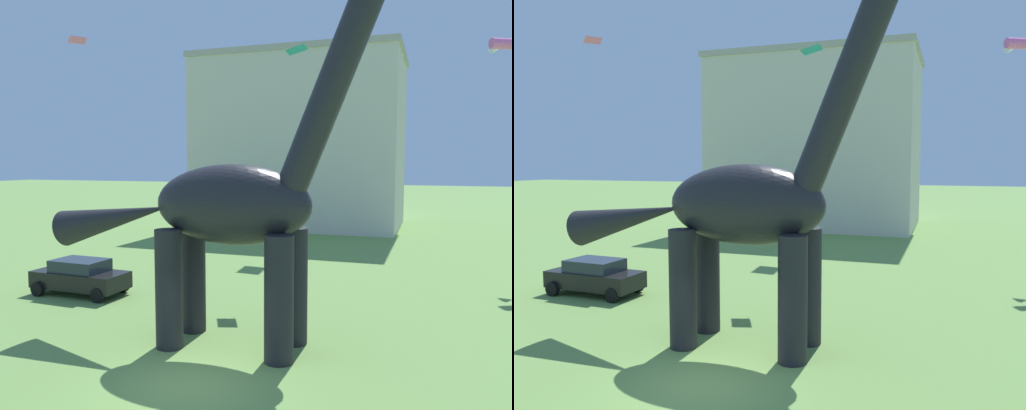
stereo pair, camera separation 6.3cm
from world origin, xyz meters
TOP-DOWN VIEW (x-y plane):
  - ground_plane at (0.00, 0.00)m, footprint 240.00×240.00m
  - dinosaur_sculpture at (-0.09, 2.99)m, footprint 11.89×2.52m
  - parked_sedan_left at (-8.67, 6.48)m, footprint 4.27×2.03m
  - kite_near_high at (9.32, 19.33)m, footprint 2.06×2.10m
  - kite_mid_center at (-3.33, 22.94)m, footprint 1.47×1.90m
  - kite_far_right at (-18.67, 19.25)m, footprint 1.41×1.46m
  - kite_mid_right at (-1.07, 8.10)m, footprint 1.12×1.23m
  - background_building_block at (-5.75, 34.03)m, footprint 17.99×12.03m

SIDE VIEW (x-z plane):
  - ground_plane at x=0.00m, z-range 0.00..0.00m
  - parked_sedan_left at x=-8.67m, z-range 0.03..1.58m
  - dinosaur_sculpture at x=-0.09m, z-range -1.72..10.71m
  - kite_mid_right at x=-1.07m, z-range 3.93..5.18m
  - background_building_block at x=-5.75m, z-range 0.01..15.31m
  - kite_near_high at x=9.32m, z-range 11.83..12.43m
  - kite_mid_center at x=-3.33m, z-range 13.33..13.71m
  - kite_far_right at x=-18.67m, z-range 14.40..14.73m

